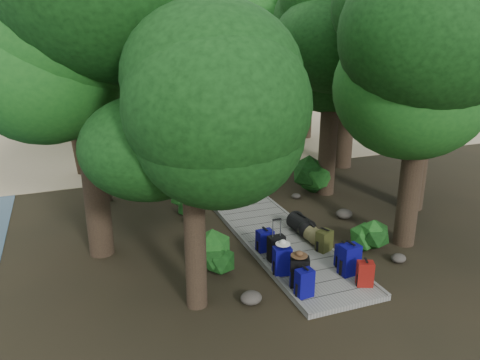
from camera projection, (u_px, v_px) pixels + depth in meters
name	position (u px, v px, depth m)	size (l,w,h in m)	color
ground	(257.00, 220.00, 14.11)	(120.00, 120.00, 0.00)	black
sand_beach	(155.00, 123.00, 28.31)	(40.00, 22.00, 0.02)	tan
boardwalk	(245.00, 207.00, 14.97)	(2.00, 12.00, 0.12)	gray
backpack_left_a	(305.00, 282.00, 9.85)	(0.36, 0.25, 0.68)	#080470
backpack_left_b	(300.00, 270.00, 10.24)	(0.41, 0.29, 0.75)	black
backpack_left_c	(282.00, 259.00, 10.73)	(0.40, 0.28, 0.74)	#080470
backpack_left_d	(265.00, 239.00, 11.88)	(0.40, 0.29, 0.61)	#080470
backpack_right_a	(365.00, 272.00, 10.27)	(0.35, 0.25, 0.63)	maroon
backpack_right_b	(350.00, 258.00, 10.72)	(0.45, 0.31, 0.80)	#080470
backpack_right_c	(344.00, 255.00, 11.08)	(0.36, 0.26, 0.62)	#080470
backpack_right_d	(324.00, 240.00, 11.88)	(0.39, 0.28, 0.60)	#3A3E17
duffel_right_khaki	(311.00, 233.00, 12.48)	(0.42, 0.63, 0.42)	olive
duffel_right_black	(301.00, 224.00, 12.95)	(0.49, 0.77, 0.49)	black
suitcase_on_boardwalk	(276.00, 248.00, 11.39)	(0.41, 0.23, 0.63)	black
lone_suitcase_on_sand	(197.00, 147.00, 21.24)	(0.43, 0.24, 0.67)	black
hat_brown	(299.00, 253.00, 10.07)	(0.37, 0.37, 0.11)	#51351E
hat_white	(283.00, 242.00, 10.63)	(0.34, 0.34, 0.11)	silver
kayak	(125.00, 148.00, 21.81)	(0.63, 2.87, 0.29)	#A60F0E
sun_lounger	(235.00, 133.00, 24.34)	(0.53, 1.63, 0.53)	silver
tree_right_a	(421.00, 95.00, 11.39)	(4.78, 4.78, 7.97)	black
tree_right_b	(430.00, 58.00, 13.62)	(5.25, 5.25, 9.38)	black
tree_right_c	(332.00, 69.00, 15.09)	(4.93, 4.93, 8.52)	black
tree_right_d	(351.00, 44.00, 17.98)	(5.37, 5.37, 9.84)	black
tree_right_e	(281.00, 54.00, 20.28)	(4.89, 4.89, 8.81)	black
tree_right_f	(308.00, 33.00, 22.96)	(5.90, 5.90, 10.53)	black
tree_left_a	(192.00, 162.00, 8.87)	(3.76, 3.76, 6.26)	black
tree_left_b	(85.00, 78.00, 10.70)	(4.94, 4.94, 8.88)	black
tree_left_c	(92.00, 83.00, 14.46)	(4.48, 4.48, 7.80)	black
tree_back_a	(135.00, 57.00, 25.42)	(4.59, 4.59, 7.94)	black
tree_back_b	(173.00, 31.00, 27.40)	(5.91, 5.91, 10.55)	black
tree_back_c	(235.00, 46.00, 28.42)	(4.91, 4.91, 8.83)	black
tree_back_d	(49.00, 53.00, 23.83)	(5.13, 5.13, 8.55)	black
palm_right_a	(281.00, 65.00, 18.78)	(4.81, 4.81, 8.19)	#154212
palm_right_b	(272.00, 59.00, 24.51)	(4.09, 4.09, 7.90)	#154212
palm_right_c	(208.00, 61.00, 24.88)	(4.80, 4.80, 7.64)	#154212
palm_left_a	(64.00, 76.00, 17.21)	(4.80, 4.80, 7.64)	#154212
rock_left_a	(251.00, 298.00, 9.87)	(0.47, 0.42, 0.26)	#4C473F
rock_left_b	(202.00, 254.00, 11.81)	(0.41, 0.37, 0.23)	#4C473F
rock_left_c	(193.00, 221.00, 13.77)	(0.48, 0.43, 0.27)	#4C473F
rock_left_d	(160.00, 193.00, 16.23)	(0.27, 0.24, 0.15)	#4C473F
rock_right_a	(399.00, 258.00, 11.60)	(0.38, 0.34, 0.21)	#4C473F
rock_right_b	(344.00, 214.00, 14.23)	(0.52, 0.46, 0.28)	#4C473F
rock_right_c	(296.00, 196.00, 15.89)	(0.31, 0.28, 0.17)	#4C473F
rock_right_d	(285.00, 167.00, 18.97)	(0.49, 0.44, 0.27)	#4C473F
shrub_left_a	(211.00, 256.00, 10.99)	(1.00, 1.00, 0.90)	#174E17
shrub_left_b	(186.00, 202.00, 14.54)	(0.81, 0.81, 0.73)	#174E17
shrub_left_c	(146.00, 176.00, 16.63)	(1.15, 1.15, 1.03)	#174E17
shrub_right_a	(371.00, 236.00, 12.14)	(0.89, 0.89, 0.80)	#174E17
shrub_right_b	(314.00, 175.00, 16.35)	(1.38, 1.38, 1.25)	#174E17
shrub_right_c	(247.00, 156.00, 19.56)	(0.89, 0.89, 0.80)	#174E17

